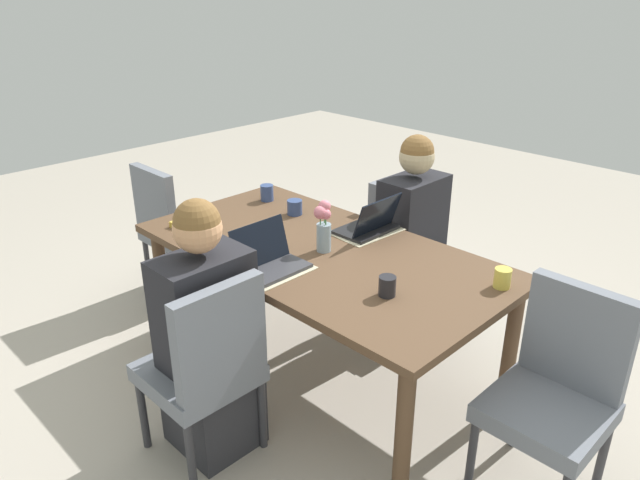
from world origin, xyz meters
name	(u,v)px	position (x,y,z in m)	size (l,w,h in m)	color
ground_plane	(320,369)	(0.00, 0.00, 0.00)	(10.00, 10.00, 0.00)	#B2A899
dining_table	(320,263)	(0.00, 0.00, 0.66)	(1.91, 0.99, 0.73)	brown
chair_near_left_near	(207,363)	(0.11, -0.79, 0.50)	(0.44, 0.44, 0.90)	slate
person_near_left_near	(208,344)	(0.04, -0.73, 0.53)	(0.36, 0.40, 1.19)	#2D2D33
chair_far_left_mid	(407,243)	(-0.05, 0.80, 0.50)	(0.44, 0.44, 0.90)	slate
person_far_left_mid	(411,245)	(0.03, 0.74, 0.53)	(0.36, 0.40, 1.19)	#2D2D33
chair_head_left_left_far	(173,225)	(-1.32, -0.05, 0.50)	(0.44, 0.44, 0.90)	slate
chair_head_right_right_near	(557,386)	(1.23, 0.11, 0.50)	(0.44, 0.44, 0.90)	slate
flower_vase	(324,225)	(0.02, 0.00, 0.87)	(0.08, 0.10, 0.26)	#8EA8B7
placemat_near_left_near	(272,271)	(0.02, -0.34, 0.74)	(0.36, 0.26, 0.00)	beige
placemat_far_left_mid	(366,231)	(0.01, 0.34, 0.74)	(0.36, 0.26, 0.00)	beige
laptop_near_left_near	(268,261)	(-0.01, -0.33, 0.78)	(0.22, 0.32, 0.21)	#38383D
laptop_far_left_mid	(369,225)	(0.04, 0.34, 0.78)	(0.22, 0.32, 0.21)	black
coffee_mug_near_left	(502,278)	(0.85, 0.28, 0.78)	(0.07, 0.07, 0.09)	#DBC64C
coffee_mug_near_right	(295,207)	(-0.45, 0.24, 0.78)	(0.09, 0.09, 0.09)	#33477A
coffee_mug_centre_left	(267,193)	(-0.74, 0.28, 0.78)	(0.08, 0.08, 0.10)	#33477A
coffee_mug_centre_right	(387,286)	(0.54, -0.13, 0.78)	(0.08, 0.08, 0.09)	#232328
book_red_cover	(192,224)	(-0.70, -0.29, 0.75)	(0.20, 0.14, 0.03)	gold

